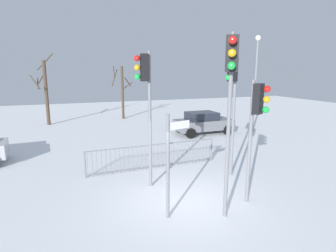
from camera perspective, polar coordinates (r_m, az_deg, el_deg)
ground_plane at (r=9.12m, az=3.12°, el=-15.39°), size 60.00×60.00×0.00m
traffic_light_rear_right at (r=9.30m, az=-4.74°, el=7.59°), size 0.57×0.32×4.78m
traffic_light_rear_left at (r=8.50m, az=18.08°, el=2.20°), size 0.41×0.52×3.86m
traffic_light_foreground_left at (r=7.25m, az=12.96°, el=8.02°), size 0.43×0.51×5.09m
traffic_light_foreground_right at (r=10.57m, az=13.33°, el=7.61°), size 0.55×0.37×4.73m
direction_sign_post at (r=7.55m, az=0.37°, el=-7.31°), size 0.76×0.27×3.00m
pedestrian_guard_railing at (r=11.67m, az=-2.99°, el=-6.35°), size 5.72×0.24×1.07m
car_grey_near at (r=18.21m, az=7.37°, el=0.73°), size 3.83×1.99×1.47m
street_lamp at (r=19.65m, az=17.94°, el=10.45°), size 0.36×0.36×6.45m
bare_tree_left at (r=24.13m, az=-9.58°, el=7.28°), size 1.81×1.75×4.58m
bare_tree_centre at (r=22.96m, az=-24.30°, el=6.71°), size 1.78×1.79×5.49m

